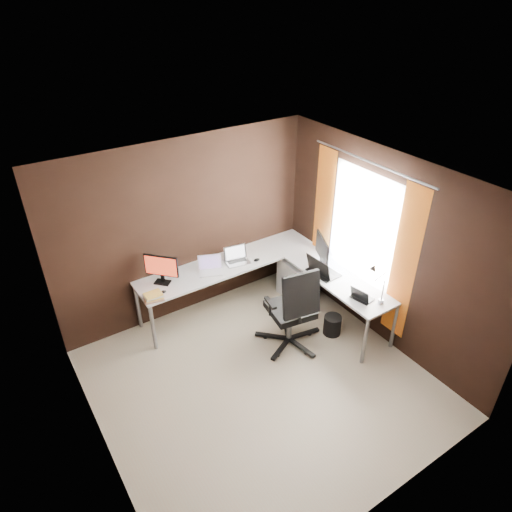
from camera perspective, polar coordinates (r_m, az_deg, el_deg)
The scene contains 15 objects.
room at distance 4.97m, azimuth 3.58°, elevation -3.39°, with size 3.60×3.60×2.50m.
desk at distance 6.20m, azimuth 1.79°, elevation -2.13°, with size 2.65×2.25×0.73m.
drawer_pedestal at distance 6.78m, azimuth 5.26°, elevation -2.82°, with size 0.42×0.50×0.60m, color silver.
monitor_left at distance 5.93m, azimuth -11.75°, elevation -1.43°, with size 0.33×0.35×0.40m.
monitor_right at distance 6.20m, azimuth 8.28°, elevation 0.76°, with size 0.24×0.48×0.43m.
laptop_white at distance 6.15m, azimuth -5.71°, elevation -1.51°, with size 0.38×0.33×0.21m.
laptop_silver at distance 6.33m, azimuth -2.44°, elevation -0.30°, with size 0.36×0.28×0.22m.
laptop_black_big at distance 6.12m, azimuth 8.21°, elevation -1.79°, with size 0.32×0.43×0.27m.
laptop_black_small at distance 5.76m, azimuth 13.00°, elevation -4.97°, with size 0.23×0.29×0.18m.
book_stack at distance 5.76m, azimuth -12.70°, elevation -4.95°, with size 0.27×0.23×0.08m.
mouse_left at distance 5.85m, azimuth -11.51°, elevation -4.41°, with size 0.08×0.05×0.03m, color black.
mouse_corner at distance 6.35m, azimuth 0.10°, elevation -0.49°, with size 0.09×0.06×0.04m, color black.
desk_lamp at distance 5.59m, azimuth 14.87°, elevation -2.92°, with size 0.18×0.20×0.52m.
office_chair at distance 5.89m, azimuth 4.43°, elevation -8.27°, with size 0.68×0.69×1.21m.
wastebasket at distance 6.26m, azimuth 9.52°, elevation -8.50°, with size 0.24×0.24×0.27m, color black.
Camera 1 is at (-2.15, -3.15, 4.14)m, focal length 32.00 mm.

